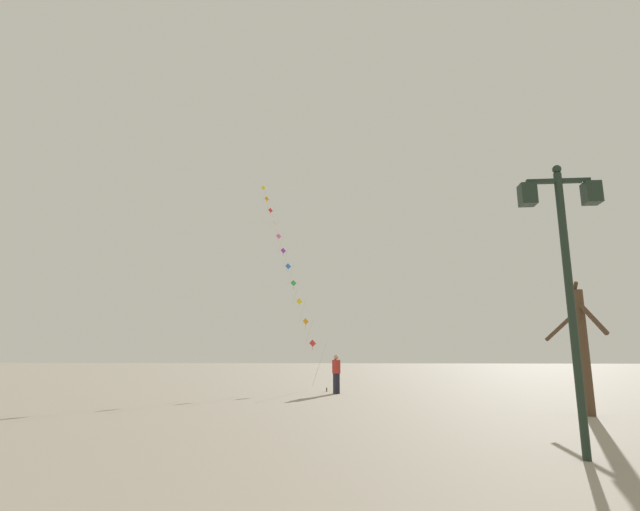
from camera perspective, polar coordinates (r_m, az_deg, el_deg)
name	(u,v)px	position (r m, az deg, el deg)	size (l,w,h in m)	color
ground_plane	(371,398)	(20.41, 6.04, -16.38)	(160.00, 160.00, 0.00)	gray
twin_lantern_lamp_post	(565,249)	(9.71, 26.99, 0.66)	(1.42, 0.28, 5.17)	#1E2D23
kite_train	(286,260)	(30.19, -4.01, -0.59)	(5.78, 11.06, 14.38)	brown
kite_flyer	(336,373)	(22.38, 1.93, -13.70)	(0.42, 0.61, 1.71)	#1E1E2D
bare_tree	(583,346)	(16.25, 28.61, -9.36)	(0.94, 2.29, 3.87)	#4C3826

